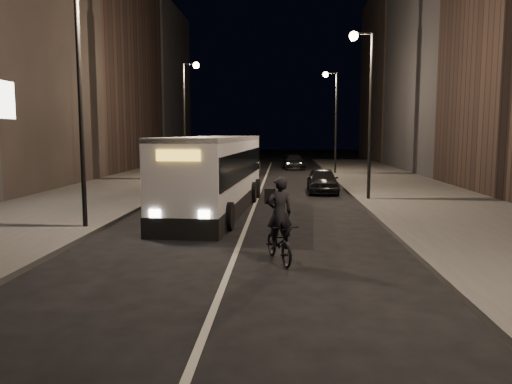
# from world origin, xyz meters

# --- Properties ---
(ground) EXTENTS (180.00, 180.00, 0.00)m
(ground) POSITION_xyz_m (0.00, 0.00, 0.00)
(ground) COLOR black
(ground) RESTS_ON ground
(sidewalk_right) EXTENTS (7.00, 70.00, 0.16)m
(sidewalk_right) POSITION_xyz_m (8.50, 14.00, 0.08)
(sidewalk_right) COLOR #3C3C39
(sidewalk_right) RESTS_ON ground
(sidewalk_left) EXTENTS (7.00, 70.00, 0.16)m
(sidewalk_left) POSITION_xyz_m (-8.50, 14.00, 0.08)
(sidewalk_left) COLOR #3C3C39
(sidewalk_left) RESTS_ON ground
(building_row_right) EXTENTS (8.00, 61.00, 21.00)m
(building_row_right) POSITION_xyz_m (16.00, 27.50, 10.50)
(building_row_right) COLOR black
(building_row_right) RESTS_ON ground
(building_row_left) EXTENTS (8.00, 61.00, 22.00)m
(building_row_left) POSITION_xyz_m (-16.00, 28.50, 11.00)
(building_row_left) COLOR black
(building_row_left) RESTS_ON ground
(streetlight_right_mid) EXTENTS (1.20, 0.44, 8.12)m
(streetlight_right_mid) POSITION_xyz_m (5.33, 12.00, 5.36)
(streetlight_right_mid) COLOR black
(streetlight_right_mid) RESTS_ON sidewalk_right
(streetlight_right_far) EXTENTS (1.20, 0.44, 8.12)m
(streetlight_right_far) POSITION_xyz_m (5.33, 28.00, 5.36)
(streetlight_right_far) COLOR black
(streetlight_right_far) RESTS_ON sidewalk_right
(streetlight_left_near) EXTENTS (1.20, 0.44, 8.12)m
(streetlight_left_near) POSITION_xyz_m (-5.33, 4.00, 5.36)
(streetlight_left_near) COLOR black
(streetlight_left_near) RESTS_ON sidewalk_left
(streetlight_left_far) EXTENTS (1.20, 0.44, 8.12)m
(streetlight_left_far) POSITION_xyz_m (-5.33, 22.00, 5.36)
(streetlight_left_far) COLOR black
(streetlight_left_far) RESTS_ON sidewalk_left
(city_bus) EXTENTS (3.40, 12.22, 3.26)m
(city_bus) POSITION_xyz_m (-1.60, 8.62, 1.77)
(city_bus) COLOR white
(city_bus) RESTS_ON ground
(cyclist_on_bicycle) EXTENTS (1.28, 2.11, 2.30)m
(cyclist_on_bicycle) POSITION_xyz_m (1.25, 0.05, 0.77)
(cyclist_on_bicycle) COLOR black
(cyclist_on_bicycle) RESTS_ON ground
(car_near) EXTENTS (1.72, 4.21, 1.43)m
(car_near) POSITION_xyz_m (3.60, 15.67, 0.71)
(car_near) COLOR black
(car_near) RESTS_ON ground
(car_mid) EXTENTS (1.83, 4.80, 1.56)m
(car_mid) POSITION_xyz_m (-1.53, 28.04, 0.78)
(car_mid) COLOR #3C3D3F
(car_mid) RESTS_ON ground
(car_far) EXTENTS (2.24, 4.80, 1.36)m
(car_far) POSITION_xyz_m (2.37, 34.53, 0.68)
(car_far) COLOR black
(car_far) RESTS_ON ground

